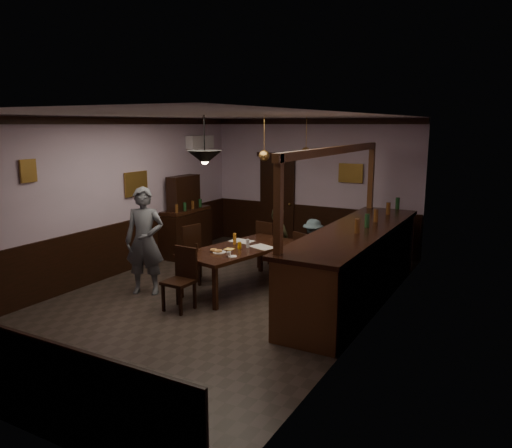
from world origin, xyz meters
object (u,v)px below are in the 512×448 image
Objects in this scene: dining_table at (240,251)px; person_standing at (145,241)px; bar_counter at (355,263)px; pendant_brass_mid at (264,156)px; soda_can at (239,245)px; person_seated_right at (313,247)px; chair_far_left at (268,243)px; pendant_brass_far at (306,152)px; pendant_iron at (205,158)px; person_seated_left at (277,237)px; chair_side at (196,251)px; chair_near at (182,276)px; sideboard at (186,223)px; coffee_cup at (229,254)px; chair_far_right at (304,253)px.

dining_table is 1.29× the size of person_standing.
bar_counter is 5.53× the size of pendant_brass_mid.
soda_can is at bearing -164.37° from bar_counter.
dining_table is at bearing 67.51° from person_seated_right.
pendant_brass_mid is at bearing 121.44° from chair_far_left.
person_seated_right is 2.01m from pendant_brass_far.
person_standing is at bearing -169.54° from pendant_iron.
person_seated_left is at bearing -118.24° from pendant_brass_far.
chair_side is 1.28× the size of pendant_brass_mid.
bar_counter reaches higher than chair_near.
sideboard is (-2.11, 0.11, 0.17)m from chair_far_left.
chair_near is 12.25× the size of coffee_cup.
pendant_brass_far is (-1.69, 1.81, 1.67)m from bar_counter.
chair_far_right is at bearing -44.01° from chair_side.
person_seated_left is 2.96m from pendant_iron.
pendant_brass_far is (-0.54, 0.83, 1.75)m from person_seated_right.
person_seated_left is (1.20, 2.60, -0.32)m from person_standing.
soda_can is at bearing 70.28° from person_seated_right.
chair_far_right is (0.87, -0.19, -0.05)m from chair_far_left.
chair_near is 1.26m from soda_can.
chair_far_left is at bearing 11.04° from chair_far_right.
person_standing reaches higher than dining_table.
bar_counter is (2.24, 1.72, 0.10)m from chair_near.
dining_table is at bearing -96.15° from pendant_brass_far.
person_seated_right is (1.74, 1.40, -0.02)m from chair_side.
pendant_brass_far reaches higher than chair_side.
pendant_brass_mid is (-1.89, 0.36, 1.67)m from bar_counter.
pendant_brass_mid is (0.20, -0.54, 1.76)m from chair_far_left.
pendant_brass_mid reaches higher than chair_far_right.
dining_table is 1.36m from chair_far_left.
soda_can is (0.14, -1.71, 0.21)m from person_seated_left.
person_seated_left is (-0.81, 0.46, 0.12)m from chair_far_right.
chair_side is at bearing 47.67° from person_standing.
pendant_iron is at bearing 72.86° from person_seated_right.
bar_counter is 5.88× the size of pendant_iron.
person_seated_right reaches higher than chair_near.
person_standing is 1.61m from soda_can.
person_standing is (-0.99, 0.30, 0.38)m from chair_near.
chair_far_right is 3.00m from sideboard.
sideboard is at bearing 146.15° from soda_can.
chair_far_left is 0.22× the size of bar_counter.
person_seated_right is at bearing 63.85° from soda_can.
chair_far_left is 0.53× the size of person_standing.
pendant_brass_far reaches higher than bar_counter.
pendant_brass_far is at bearing 101.24° from coffee_cup.
chair_far_right is at bearing -66.85° from pendant_brass_far.
pendant_brass_mid is (0.00, 0.89, 1.49)m from soda_can.
bar_counter is at bearing 165.05° from person_seated_left.
person_seated_left is (-0.10, 1.61, -0.09)m from dining_table.
person_seated_left is 1.48× the size of pendant_brass_far.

